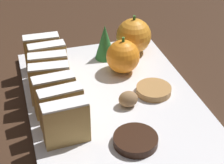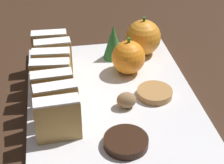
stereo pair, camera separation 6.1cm
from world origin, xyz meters
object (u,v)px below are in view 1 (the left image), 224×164
object	(u,v)px
chocolate_cookie	(134,140)
walnut	(128,99)
orange_near	(123,57)
orange_far	(134,36)

from	to	relation	value
chocolate_cookie	walnut	bearing A→B (deg)	76.87
orange_near	chocolate_cookie	size ratio (longest dim) A/B	1.08
walnut	orange_far	bearing A→B (deg)	68.21
chocolate_cookie	orange_near	bearing A→B (deg)	76.87
walnut	chocolate_cookie	size ratio (longest dim) A/B	0.50
orange_near	chocolate_cookie	bearing A→B (deg)	-103.13
orange_near	walnut	size ratio (longest dim) A/B	2.18
orange_near	chocolate_cookie	xyz separation A→B (m)	(-0.04, -0.19, -0.02)
orange_near	chocolate_cookie	distance (m)	0.20
orange_near	orange_far	xyz separation A→B (m)	(0.04, 0.06, 0.00)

